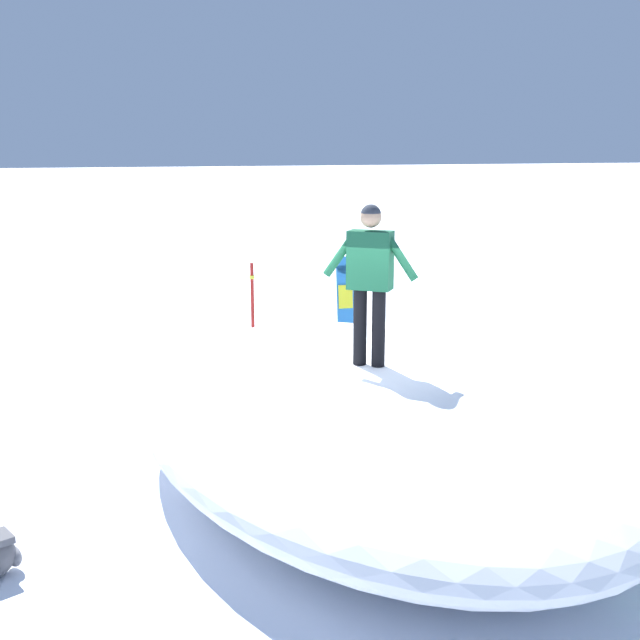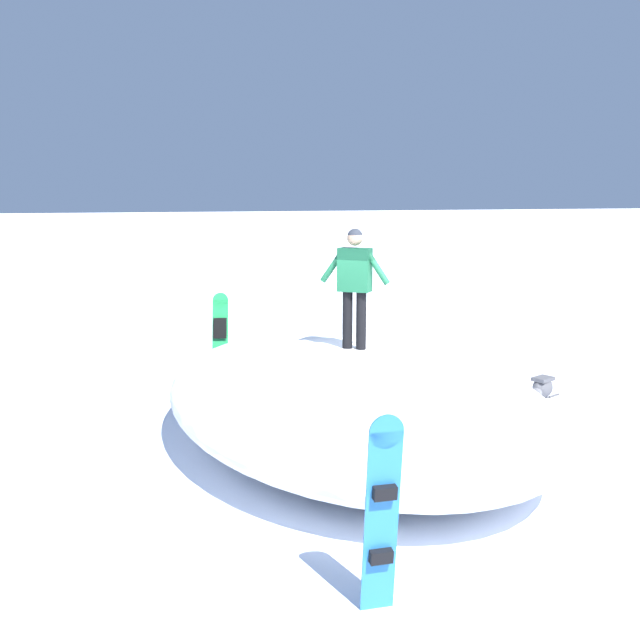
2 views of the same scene
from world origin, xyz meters
TOP-DOWN VIEW (x-y plane):
  - ground at (0.00, 0.00)m, footprint 240.00×240.00m
  - snow_mound at (-0.56, 0.13)m, footprint 5.11×7.58m
  - snowboarder_standing at (-0.43, 0.36)m, footprint 0.84×0.69m
  - snowboard_secondary_upright at (-1.78, -4.08)m, footprint 0.29×0.23m
  - trail_marker_pole at (-0.63, -5.86)m, footprint 0.10×0.10m

SIDE VIEW (x-z plane):
  - ground at x=0.00m, z-range 0.00..0.00m
  - snow_mound at x=-0.56m, z-range 0.00..1.26m
  - trail_marker_pole at x=-0.63m, z-range 0.04..1.48m
  - snowboard_secondary_upright at x=-1.78m, z-range 0.03..1.76m
  - snowboarder_standing at x=-0.43m, z-range 1.42..3.08m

